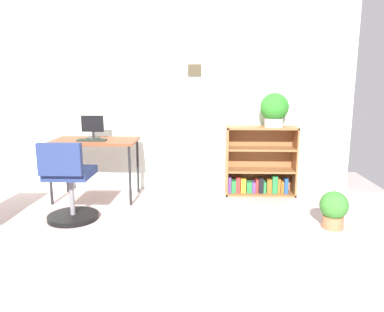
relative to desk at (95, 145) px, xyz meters
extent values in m
plane|color=#B59C98|center=(0.58, -1.68, -0.67)|extent=(6.24, 6.24, 0.00)
cube|color=silver|center=(0.58, 0.47, 0.53)|extent=(5.20, 0.10, 2.39)
cube|color=#403725|center=(1.18, 0.41, 0.88)|extent=(0.17, 0.02, 0.14)
cube|color=brown|center=(0.00, 0.00, 0.05)|extent=(1.01, 0.59, 0.03)
cylinder|color=black|center=(-0.46, -0.25, -0.32)|extent=(0.03, 0.03, 0.70)
cylinder|color=black|center=(0.46, -0.25, -0.32)|extent=(0.03, 0.03, 0.70)
cylinder|color=black|center=(-0.46, 0.25, -0.32)|extent=(0.03, 0.03, 0.70)
cylinder|color=black|center=(0.46, 0.25, -0.32)|extent=(0.03, 0.03, 0.70)
cylinder|color=#262628|center=(-0.04, 0.11, 0.07)|extent=(0.17, 0.17, 0.01)
cylinder|color=#262628|center=(-0.04, 0.11, 0.11)|extent=(0.03, 0.03, 0.07)
cube|color=black|center=(-0.04, 0.10, 0.24)|extent=(0.27, 0.02, 0.20)
cube|color=black|center=(-0.01, -0.08, 0.07)|extent=(0.33, 0.12, 0.02)
cylinder|color=black|center=(-0.05, -0.71, -0.64)|extent=(0.52, 0.52, 0.05)
cylinder|color=slate|center=(-0.05, -0.71, -0.41)|extent=(0.05, 0.05, 0.41)
cube|color=navy|center=(-0.05, -0.71, -0.17)|extent=(0.44, 0.44, 0.08)
cube|color=navy|center=(-0.05, -0.96, 0.02)|extent=(0.42, 0.07, 0.31)
cube|color=brown|center=(1.60, 0.24, -0.24)|extent=(0.02, 0.30, 0.86)
cube|color=brown|center=(2.44, 0.24, -0.24)|extent=(0.02, 0.30, 0.86)
cube|color=brown|center=(2.02, 0.24, 0.18)|extent=(0.87, 0.30, 0.02)
cube|color=brown|center=(2.02, 0.24, -0.66)|extent=(0.87, 0.30, 0.02)
cube|color=brown|center=(2.02, 0.38, -0.24)|extent=(0.87, 0.02, 0.86)
cube|color=brown|center=(2.02, 0.24, -0.36)|extent=(0.83, 0.28, 0.02)
cube|color=brown|center=(2.02, 0.24, -0.08)|extent=(0.83, 0.28, 0.02)
cube|color=#593372|center=(1.64, 0.23, -0.54)|extent=(0.04, 0.12, 0.20)
cube|color=#237238|center=(1.69, 0.23, -0.57)|extent=(0.05, 0.13, 0.16)
cube|color=#B22D28|center=(1.74, 0.23, -0.55)|extent=(0.05, 0.11, 0.19)
cube|color=#B79323|center=(1.81, 0.23, -0.55)|extent=(0.07, 0.10, 0.18)
cube|color=#237238|center=(1.88, 0.23, -0.57)|extent=(0.07, 0.12, 0.14)
cube|color=#593372|center=(1.94, 0.23, -0.57)|extent=(0.04, 0.13, 0.14)
cube|color=#B22D28|center=(1.98, 0.23, -0.56)|extent=(0.03, 0.10, 0.17)
cube|color=black|center=(2.03, 0.23, -0.55)|extent=(0.06, 0.12, 0.19)
cube|color=#237238|center=(2.08, 0.23, -0.57)|extent=(0.03, 0.12, 0.14)
cube|color=#99591E|center=(2.13, 0.23, -0.56)|extent=(0.06, 0.11, 0.18)
cube|color=#237238|center=(2.20, 0.23, -0.53)|extent=(0.07, 0.12, 0.22)
cube|color=#99591E|center=(2.26, 0.23, -0.55)|extent=(0.03, 0.10, 0.18)
cube|color=#99591E|center=(2.30, 0.23, -0.57)|extent=(0.03, 0.10, 0.15)
cube|color=#1E478C|center=(2.34, 0.23, -0.55)|extent=(0.05, 0.12, 0.19)
cylinder|color=#B7B2A8|center=(2.16, 0.22, 0.25)|extent=(0.23, 0.23, 0.11)
sphere|color=#297723|center=(2.16, 0.22, 0.44)|extent=(0.34, 0.34, 0.34)
cylinder|color=#9E6642|center=(2.58, -0.86, -0.61)|extent=(0.20, 0.20, 0.12)
sphere|color=#367C2D|center=(2.58, -0.86, -0.43)|extent=(0.27, 0.27, 0.27)
camera|label=1|loc=(1.32, -4.39, 0.77)|focal=35.18mm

